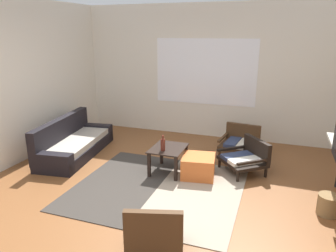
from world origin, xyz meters
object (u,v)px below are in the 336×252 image
object	(u,v)px
armchair_corner	(246,157)
wicker_basket	(328,205)
coffee_table	(168,153)
armchair_by_window	(240,141)
glass_bottle	(163,144)
couch	(73,144)
ottoman_orange	(198,166)
armchair_striped_foreground	(155,233)

from	to	relation	value
armchair_corner	wicker_basket	size ratio (longest dim) A/B	3.35
coffee_table	armchair_by_window	distance (m)	1.53
glass_bottle	wicker_basket	size ratio (longest dim) A/B	0.94
couch	wicker_basket	distance (m)	4.16
armchair_corner	wicker_basket	distance (m)	1.43
ottoman_orange	armchair_corner	bearing A→B (deg)	32.62
glass_bottle	ottoman_orange	bearing A→B (deg)	15.05
armchair_corner	glass_bottle	size ratio (longest dim) A/B	3.56
coffee_table	armchair_corner	size ratio (longest dim) A/B	0.72
couch	armchair_by_window	world-z (taller)	couch
wicker_basket	glass_bottle	bearing A→B (deg)	171.06
couch	armchair_by_window	distance (m)	3.02
armchair_corner	armchair_striped_foreground	bearing A→B (deg)	-105.02
coffee_table	armchair_corner	distance (m)	1.24
ottoman_orange	wicker_basket	world-z (taller)	ottoman_orange
armchair_striped_foreground	ottoman_orange	bearing A→B (deg)	91.34
wicker_basket	armchair_corner	bearing A→B (deg)	139.52
ottoman_orange	glass_bottle	bearing A→B (deg)	-164.95
armchair_striped_foreground	ottoman_orange	xyz separation A→B (m)	(-0.04, 1.89, -0.09)
couch	coffee_table	bearing A→B (deg)	-4.09
couch	ottoman_orange	bearing A→B (deg)	-3.14
armchair_by_window	coffee_table	bearing A→B (deg)	-129.05
armchair_corner	glass_bottle	xyz separation A→B (m)	(-1.19, -0.57, 0.26)
armchair_striped_foreground	ottoman_orange	distance (m)	1.90
armchair_by_window	armchair_striped_foreground	size ratio (longest dim) A/B	1.03
armchair_corner	ottoman_orange	distance (m)	0.80
armchair_striped_foreground	glass_bottle	distance (m)	1.86
armchair_by_window	armchair_corner	distance (m)	0.78
coffee_table	ottoman_orange	world-z (taller)	coffee_table
ottoman_orange	wicker_basket	size ratio (longest dim) A/B	1.90
couch	armchair_corner	world-z (taller)	couch
armchair_striped_foreground	coffee_table	bearing A→B (deg)	105.76
armchair_by_window	armchair_striped_foreground	bearing A→B (deg)	-97.96
coffee_table	glass_bottle	distance (m)	0.23
ottoman_orange	armchair_by_window	bearing A→B (deg)	68.15
armchair_corner	ottoman_orange	xyz separation A→B (m)	(-0.67, -0.43, -0.09)
couch	glass_bottle	distance (m)	1.87
ottoman_orange	wicker_basket	bearing A→B (deg)	-15.92
coffee_table	wicker_basket	world-z (taller)	coffee_table
armchair_by_window	armchair_corner	size ratio (longest dim) A/B	0.82
wicker_basket	armchair_striped_foreground	bearing A→B (deg)	-140.79
ottoman_orange	wicker_basket	xyz separation A→B (m)	(1.75, -0.50, -0.04)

